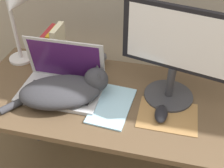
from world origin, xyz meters
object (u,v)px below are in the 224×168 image
computer_mouse (161,114)px  book_row (54,47)px  notepad (111,105)px  cat (65,90)px  desk_lamp (14,16)px  webcam (102,57)px  external_monitor (176,52)px  laptop (62,82)px

computer_mouse → book_row: (-0.59, 0.28, 0.08)m
computer_mouse → notepad: (-0.22, 0.02, -0.02)m
cat → notepad: cat is taller
desk_lamp → webcam: 0.47m
cat → external_monitor: 0.51m
book_row → webcam: bearing=9.6°
notepad → webcam: webcam is taller
notepad → external_monitor: bearing=26.7°
external_monitor → book_row: 0.64m
cat → notepad: 0.22m
laptop → external_monitor: size_ratio=0.82×
book_row → notepad: (0.36, -0.26, -0.10)m
book_row → notepad: book_row is taller
desk_lamp → laptop: bearing=-30.7°
computer_mouse → notepad: computer_mouse is taller
computer_mouse → book_row: book_row is taller
external_monitor → desk_lamp: (-0.78, 0.10, 0.03)m
cat → webcam: bearing=73.7°
laptop → desk_lamp: bearing=149.3°
book_row → desk_lamp: desk_lamp is taller
laptop → computer_mouse: (0.47, -0.07, -0.03)m
laptop → desk_lamp: 0.40m
external_monitor → webcam: (-0.37, 0.18, -0.19)m
cat → book_row: (-0.15, 0.26, 0.05)m
computer_mouse → webcam: bearing=137.4°
laptop → notepad: bearing=-12.5°
computer_mouse → webcam: 0.47m
external_monitor → desk_lamp: size_ratio=1.12×
book_row → notepad: 0.46m
cat → webcam: (0.09, 0.30, -0.00)m
book_row → desk_lamp: size_ratio=0.54×
computer_mouse → webcam: (-0.35, 0.32, 0.03)m
book_row → webcam: 0.25m
external_monitor → webcam: external_monitor is taller
external_monitor → book_row: size_ratio=2.08×
external_monitor → computer_mouse: bearing=-98.4°
computer_mouse → webcam: size_ratio=1.36×
laptop → computer_mouse: 0.48m
external_monitor → computer_mouse: external_monitor is taller
computer_mouse → desk_lamp: 0.83m
laptop → desk_lamp: size_ratio=0.92×
desk_lamp → notepad: bearing=-22.7°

